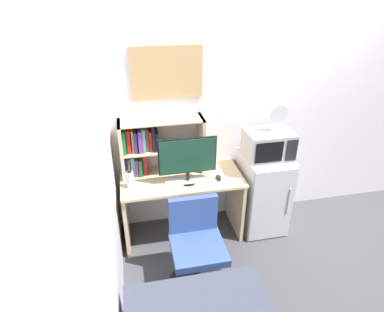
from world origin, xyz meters
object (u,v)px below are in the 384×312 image
(hutch_bookshelf, at_px, (149,145))
(microwave, at_px, (268,144))
(mini_fridge, at_px, (263,192))
(monitor, at_px, (188,158))
(water_bottle, at_px, (130,180))
(desk_chair, at_px, (197,251))
(keyboard, at_px, (186,181))
(desk_fan, at_px, (278,116))
(wall_corkboard, at_px, (167,73))
(computer_mouse, at_px, (219,177))

(hutch_bookshelf, bearing_deg, microwave, -9.25)
(mini_fridge, bearing_deg, microwave, 89.78)
(hutch_bookshelf, relative_size, monitor, 1.48)
(water_bottle, bearing_deg, desk_chair, -48.69)
(keyboard, distance_m, mini_fridge, 0.92)
(desk_fan, bearing_deg, wall_corkboard, 163.52)
(desk_fan, bearing_deg, desk_chair, -146.01)
(computer_mouse, xyz_separation_m, desk_fan, (0.60, 0.08, 0.58))
(water_bottle, relative_size, desk_chair, 0.22)
(computer_mouse, xyz_separation_m, desk_chair, (-0.35, -0.56, -0.38))
(wall_corkboard, bearing_deg, desk_fan, -16.48)
(computer_mouse, bearing_deg, keyboard, 176.57)
(hutch_bookshelf, relative_size, microwave, 1.79)
(desk_fan, bearing_deg, hutch_bookshelf, 170.96)
(microwave, distance_m, desk_fan, 0.31)
(desk_fan, bearing_deg, microwave, 174.90)
(keyboard, bearing_deg, mini_fridge, 3.87)
(desk_chair, height_order, wall_corkboard, wall_corkboard)
(desk_chair, relative_size, wall_corkboard, 1.23)
(desk_fan, xyz_separation_m, desk_chair, (-0.95, -0.64, -0.96))
(keyboard, xyz_separation_m, water_bottle, (-0.54, 0.01, 0.08))
(computer_mouse, relative_size, wall_corkboard, 0.16)
(hutch_bookshelf, xyz_separation_m, monitor, (0.34, -0.26, -0.05))
(computer_mouse, height_order, microwave, microwave)
(mini_fridge, bearing_deg, desk_fan, -2.44)
(monitor, bearing_deg, keyboard, 166.30)
(monitor, height_order, microwave, monitor)
(mini_fridge, bearing_deg, desk_chair, -144.01)
(desk_fan, relative_size, wall_corkboard, 0.41)
(hutch_bookshelf, height_order, microwave, hutch_bookshelf)
(keyboard, relative_size, desk_fan, 1.49)
(keyboard, xyz_separation_m, desk_fan, (0.93, 0.06, 0.59))
(computer_mouse, relative_size, desk_fan, 0.39)
(microwave, bearing_deg, mini_fridge, -90.22)
(hutch_bookshelf, distance_m, monitor, 0.43)
(keyboard, xyz_separation_m, computer_mouse, (0.33, -0.02, 0.01))
(water_bottle, bearing_deg, hutch_bookshelf, 49.35)
(monitor, bearing_deg, desk_fan, 3.83)
(monitor, xyz_separation_m, microwave, (0.85, 0.07, 0.03))
(microwave, bearing_deg, computer_mouse, -171.32)
(hutch_bookshelf, xyz_separation_m, microwave, (1.19, -0.19, -0.02))
(monitor, bearing_deg, desk_chair, -93.50)
(keyboard, relative_size, wall_corkboard, 0.61)
(microwave, bearing_deg, keyboard, -175.93)
(monitor, relative_size, water_bottle, 3.01)
(desk_fan, bearing_deg, mini_fridge, 177.56)
(hutch_bookshelf, xyz_separation_m, keyboard, (0.32, -0.26, -0.30))
(microwave, distance_m, desk_chair, 1.28)
(computer_mouse, bearing_deg, microwave, 8.68)
(hutch_bookshelf, height_order, desk_fan, desk_fan)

